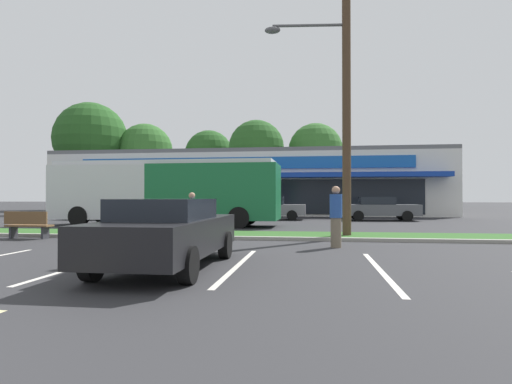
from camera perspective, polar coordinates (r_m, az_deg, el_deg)
name	(u,v)px	position (r m, az deg, el deg)	size (l,w,h in m)	color
grass_median	(178,234)	(16.14, -10.54, -5.63)	(56.00, 2.20, 0.12)	#2D5B23
curb_lip	(167,237)	(14.99, -12.01, -6.00)	(56.00, 0.24, 0.12)	#99968C
parking_stripe_1	(88,264)	(9.96, -21.78, -9.01)	(0.12, 4.80, 0.01)	silver
parking_stripe_2	(238,265)	(9.06, -2.45, -9.90)	(0.12, 4.80, 0.01)	silver
parking_stripe_3	(380,270)	(8.82, 16.48, -10.12)	(0.12, 4.80, 0.01)	silver
storefront_building	(253,184)	(38.11, -0.46, 1.05)	(31.83, 14.22, 5.21)	silver
tree_far_left	(91,139)	(51.24, -21.51, 6.72)	(8.12, 8.12, 12.08)	#473323
tree_left	(145,151)	(50.08, -14.81, 5.39)	(6.24, 6.24, 9.86)	#473323
tree_mid_left	(209,155)	(49.87, -6.40, 5.06)	(5.65, 5.65, 9.29)	#473323
tree_mid	(256,148)	(45.05, 0.05, 6.00)	(5.90, 5.90, 9.67)	#473323
tree_mid_right	(315,151)	(45.73, 8.07, 5.58)	(5.84, 5.84, 9.37)	#473323
utility_pole	(343,80)	(15.59, 11.65, 14.66)	(3.05, 2.40, 10.45)	#4C3826
city_bus	(165,191)	(21.68, -12.18, 0.15)	(11.55, 2.84, 3.25)	#196638
bus_stop_bench	(28,224)	(16.71, -28.54, -3.86)	(1.60, 0.45, 0.95)	brown
car_0	(104,207)	(28.91, -19.93, -1.95)	(4.26, 1.96, 1.55)	#0C3F1E
car_1	(168,232)	(8.77, -11.80, -5.30)	(1.94, 4.79, 1.42)	black
car_3	(380,208)	(27.09, 16.42, -2.13)	(4.57, 1.95, 1.46)	#515459
car_4	(271,208)	(26.96, 2.06, -2.14)	(4.28, 1.93, 1.51)	slate
pedestrian_near_bench	(336,217)	(12.32, 10.79, -3.30)	(0.36, 0.36, 1.77)	#726651
pedestrian_mid	(192,216)	(14.20, -8.69, -3.28)	(0.32, 0.32, 1.61)	black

